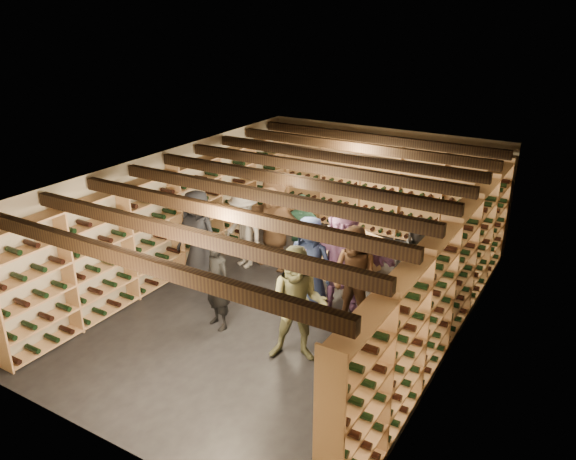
{
  "coord_description": "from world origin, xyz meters",
  "views": [
    {
      "loc": [
        4.34,
        -7.45,
        4.89
      ],
      "look_at": [
        -0.22,
        0.2,
        1.29
      ],
      "focal_mm": 35.0,
      "sensor_mm": 36.0,
      "label": 1
    }
  ],
  "objects_px": {
    "person_1": "(217,284)",
    "person_12": "(416,261)",
    "person_0": "(198,236)",
    "person_11": "(342,259)",
    "person_2": "(298,305)",
    "person_10": "(301,233)",
    "person_6": "(309,263)",
    "person_8": "(354,278)",
    "crate_stack_left": "(367,252)",
    "crate_stack_right": "(327,264)",
    "crate_loose": "(379,246)",
    "person_9": "(243,229)",
    "person_7": "(338,252)",
    "person_5": "(273,223)"
  },
  "relations": [
    {
      "from": "person_6",
      "to": "person_12",
      "type": "xyz_separation_m",
      "value": [
        1.52,
        1.03,
        -0.03
      ]
    },
    {
      "from": "crate_stack_right",
      "to": "person_5",
      "type": "xyz_separation_m",
      "value": [
        -1.13,
        -0.14,
        0.66
      ]
    },
    {
      "from": "person_5",
      "to": "person_7",
      "type": "height_order",
      "value": "person_5"
    },
    {
      "from": "crate_stack_left",
      "to": "person_5",
      "type": "distance_m",
      "value": 1.93
    },
    {
      "from": "person_1",
      "to": "person_12",
      "type": "relative_size",
      "value": 0.96
    },
    {
      "from": "person_12",
      "to": "person_7",
      "type": "bearing_deg",
      "value": 174.83
    },
    {
      "from": "crate_stack_left",
      "to": "person_1",
      "type": "relative_size",
      "value": 0.44
    },
    {
      "from": "person_6",
      "to": "person_10",
      "type": "relative_size",
      "value": 1.06
    },
    {
      "from": "person_6",
      "to": "person_8",
      "type": "xyz_separation_m",
      "value": [
        0.91,
        -0.18,
        0.03
      ]
    },
    {
      "from": "person_1",
      "to": "person_12",
      "type": "bearing_deg",
      "value": 63.42
    },
    {
      "from": "person_1",
      "to": "person_11",
      "type": "bearing_deg",
      "value": 66.01
    },
    {
      "from": "crate_stack_right",
      "to": "person_12",
      "type": "xyz_separation_m",
      "value": [
        1.77,
        -0.16,
        0.55
      ]
    },
    {
      "from": "person_10",
      "to": "crate_stack_left",
      "type": "bearing_deg",
      "value": 12.24
    },
    {
      "from": "person_2",
      "to": "person_11",
      "type": "height_order",
      "value": "person_11"
    },
    {
      "from": "person_10",
      "to": "person_12",
      "type": "distance_m",
      "value": 2.37
    },
    {
      "from": "crate_stack_left",
      "to": "person_7",
      "type": "bearing_deg",
      "value": -91.61
    },
    {
      "from": "person_2",
      "to": "person_10",
      "type": "bearing_deg",
      "value": 96.45
    },
    {
      "from": "person_12",
      "to": "crate_stack_left",
      "type": "bearing_deg",
      "value": 123.92
    },
    {
      "from": "person_2",
      "to": "person_8",
      "type": "relative_size",
      "value": 1.04
    },
    {
      "from": "person_9",
      "to": "person_8",
      "type": "bearing_deg",
      "value": -0.19
    },
    {
      "from": "person_2",
      "to": "person_6",
      "type": "bearing_deg",
      "value": 90.35
    },
    {
      "from": "person_10",
      "to": "person_8",
      "type": "bearing_deg",
      "value": -59.27
    },
    {
      "from": "person_0",
      "to": "person_11",
      "type": "height_order",
      "value": "person_11"
    },
    {
      "from": "person_10",
      "to": "person_12",
      "type": "bearing_deg",
      "value": -25.21
    },
    {
      "from": "person_8",
      "to": "person_10",
      "type": "bearing_deg",
      "value": 154.18
    },
    {
      "from": "crate_stack_right",
      "to": "crate_loose",
      "type": "relative_size",
      "value": 1.17
    },
    {
      "from": "person_0",
      "to": "person_5",
      "type": "distance_m",
      "value": 1.5
    },
    {
      "from": "person_1",
      "to": "person_8",
      "type": "relative_size",
      "value": 0.9
    },
    {
      "from": "crate_stack_left",
      "to": "crate_stack_right",
      "type": "height_order",
      "value": "crate_stack_left"
    },
    {
      "from": "crate_loose",
      "to": "person_1",
      "type": "xyz_separation_m",
      "value": [
        -1.07,
        -4.2,
        0.68
      ]
    },
    {
      "from": "crate_loose",
      "to": "person_6",
      "type": "xyz_separation_m",
      "value": [
        -0.13,
        -2.87,
        0.74
      ]
    },
    {
      "from": "person_0",
      "to": "crate_loose",
      "type": "bearing_deg",
      "value": 50.24
    },
    {
      "from": "person_0",
      "to": "person_12",
      "type": "xyz_separation_m",
      "value": [
        3.81,
        1.18,
        -0.08
      ]
    },
    {
      "from": "person_2",
      "to": "person_7",
      "type": "bearing_deg",
      "value": 78.27
    },
    {
      "from": "crate_stack_right",
      "to": "person_11",
      "type": "distance_m",
      "value": 1.43
    },
    {
      "from": "crate_stack_left",
      "to": "person_10",
      "type": "height_order",
      "value": "person_10"
    },
    {
      "from": "person_5",
      "to": "person_8",
      "type": "bearing_deg",
      "value": -16.19
    },
    {
      "from": "person_8",
      "to": "person_9",
      "type": "height_order",
      "value": "person_8"
    },
    {
      "from": "crate_stack_right",
      "to": "crate_stack_left",
      "type": "bearing_deg",
      "value": 55.64
    },
    {
      "from": "person_1",
      "to": "person_10",
      "type": "height_order",
      "value": "person_10"
    },
    {
      "from": "person_1",
      "to": "crate_loose",
      "type": "bearing_deg",
      "value": 95.17
    },
    {
      "from": "person_7",
      "to": "person_12",
      "type": "distance_m",
      "value": 1.36
    },
    {
      "from": "person_11",
      "to": "person_12",
      "type": "xyz_separation_m",
      "value": [
        1.0,
        0.83,
        -0.14
      ]
    },
    {
      "from": "person_6",
      "to": "person_7",
      "type": "relative_size",
      "value": 1.01
    },
    {
      "from": "person_6",
      "to": "person_2",
      "type": "bearing_deg",
      "value": -75.13
    },
    {
      "from": "crate_loose",
      "to": "person_5",
      "type": "relative_size",
      "value": 0.27
    },
    {
      "from": "person_2",
      "to": "person_7",
      "type": "relative_size",
      "value": 1.1
    },
    {
      "from": "person_2",
      "to": "person_12",
      "type": "relative_size",
      "value": 1.12
    },
    {
      "from": "crate_stack_left",
      "to": "person_11",
      "type": "relative_size",
      "value": 0.36
    },
    {
      "from": "crate_loose",
      "to": "person_12",
      "type": "distance_m",
      "value": 2.41
    }
  ]
}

